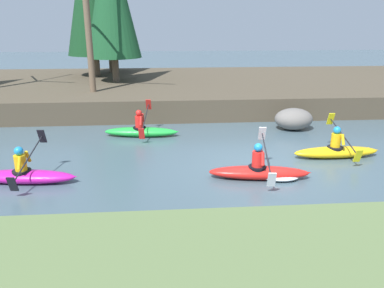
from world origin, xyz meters
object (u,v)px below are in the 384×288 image
object	(u,v)px
kayaker_far_back	(25,175)
kayaker_middle	(263,172)
kayaker_lead	(337,151)
kayaker_trailing	(142,131)
boulder_midstream	(294,119)

from	to	relation	value
kayaker_far_back	kayaker_middle	bearing A→B (deg)	4.20
kayaker_middle	kayaker_far_back	bearing A→B (deg)	-175.48
kayaker_lead	kayaker_middle	distance (m)	3.11
kayaker_far_back	kayaker_trailing	bearing A→B (deg)	60.60
kayaker_trailing	boulder_midstream	size ratio (longest dim) A/B	1.87
kayaker_far_back	boulder_midstream	xyz separation A→B (m)	(8.80, 4.47, 0.20)
kayaker_middle	boulder_midstream	world-z (taller)	kayaker_middle
kayaker_lead	boulder_midstream	bearing A→B (deg)	93.87
kayaker_trailing	kayaker_middle	bearing A→B (deg)	-44.39
kayaker_far_back	boulder_midstream	bearing A→B (deg)	33.19
kayaker_middle	kayaker_far_back	world-z (taller)	same
boulder_midstream	kayaker_far_back	bearing A→B (deg)	-153.09
kayaker_lead	kayaker_trailing	size ratio (longest dim) A/B	0.99
kayaker_lead	boulder_midstream	distance (m)	3.25
boulder_midstream	kayaker_trailing	bearing A→B (deg)	-175.47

